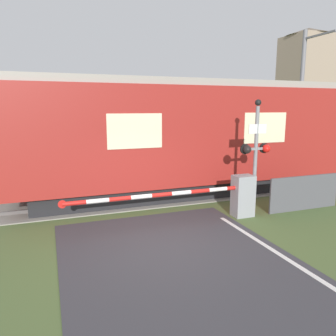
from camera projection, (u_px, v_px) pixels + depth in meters
name	position (u px, v px, depth m)	size (l,w,h in m)	color
ground_plane	(163.00, 242.00, 7.90)	(80.00, 80.00, 0.00)	#4C6033
track_bed	(125.00, 197.00, 11.73)	(36.00, 3.20, 0.13)	gray
train	(241.00, 135.00, 12.96)	(17.07, 3.09, 4.14)	black
crossing_barrier	(231.00, 196.00, 9.55)	(5.50, 0.44, 1.24)	gray
signal_post	(256.00, 151.00, 9.58)	(0.96, 0.26, 3.43)	gray
catenary_pole	(301.00, 100.00, 15.97)	(0.20, 1.90, 6.80)	slate
distant_building	(305.00, 83.00, 35.64)	(4.87, 4.87, 11.47)	gray
roadside_fence	(304.00, 193.00, 10.31)	(2.60, 0.06, 1.10)	#4C4C51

